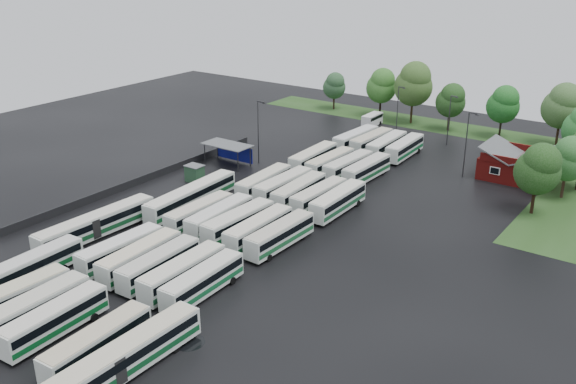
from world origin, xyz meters
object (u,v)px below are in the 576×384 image
Objects in this scene: artic_bus_east at (119,362)px; minibus at (372,119)px; artic_bus_west_a at (14,274)px; brick_building at (516,167)px.

minibus is at bearing 104.61° from artic_bus_east.
artic_bus_east is at bearing -12.23° from artic_bus_west_a.
artic_bus_east is 86.55m from minibus.
brick_building is at bearing 61.36° from artic_bus_west_a.
brick_building is 1.80× the size of minibus.
brick_building is 73.56m from artic_bus_west_a.
brick_building is 70.57m from artic_bus_east.
artic_bus_west_a is at bearing 170.13° from artic_bus_east.
brick_building is at bearing 80.68° from artic_bus_east.
artic_bus_west_a is 0.96× the size of artic_bus_east.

